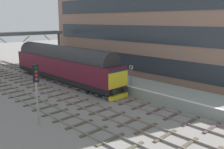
{
  "coord_description": "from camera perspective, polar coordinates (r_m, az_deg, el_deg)",
  "views": [
    {
      "loc": [
        -17.05,
        -19.4,
        7.79
      ],
      "look_at": [
        0.2,
        -1.77,
        2.35
      ],
      "focal_mm": 39.48,
      "sensor_mm": 36.0,
      "label": 1
    }
  ],
  "objects": [
    {
      "name": "ground_plane",
      "position": [
        26.98,
        -2.94,
        -4.37
      ],
      "size": [
        140.0,
        140.0,
        0.0
      ],
      "primitive_type": "plane",
      "color": "gray",
      "rests_on": "ground"
    },
    {
      "name": "track_main",
      "position": [
        26.96,
        -2.94,
        -4.26
      ],
      "size": [
        2.5,
        60.0,
        0.15
      ],
      "color": "gray",
      "rests_on": "ground"
    },
    {
      "name": "track_adjacent_west",
      "position": [
        24.87,
        -9.11,
        -5.85
      ],
      "size": [
        2.5,
        60.0,
        0.15
      ],
      "color": "gray",
      "rests_on": "ground"
    },
    {
      "name": "track_adjacent_far_west",
      "position": [
        23.36,
        -15.26,
        -7.37
      ],
      "size": [
        2.5,
        60.0,
        0.15
      ],
      "color": "gray",
      "rests_on": "ground"
    },
    {
      "name": "station_platform",
      "position": [
        29.26,
        2.34,
        -2.01
      ],
      "size": [
        4.0,
        44.0,
        1.01
      ],
      "color": "gray",
      "rests_on": "ground"
    },
    {
      "name": "station_building",
      "position": [
        35.87,
        6.8,
        15.5
      ],
      "size": [
        4.85,
        34.94,
        19.52
      ],
      "color": "#906F5E",
      "rests_on": "ground"
    },
    {
      "name": "diesel_locomotive",
      "position": [
        31.85,
        -11.34,
        2.61
      ],
      "size": [
        2.74,
        20.09,
        4.68
      ],
      "color": "black",
      "rests_on": "ground"
    },
    {
      "name": "signal_post_near",
      "position": [
        18.87,
        -17.11,
        -2.7
      ],
      "size": [
        0.44,
        0.22,
        4.68
      ],
      "color": "gray",
      "rests_on": "ground"
    },
    {
      "name": "platform_number_sign",
      "position": [
        25.94,
        4.46,
        0.47
      ],
      "size": [
        0.1,
        0.44,
        2.17
      ],
      "color": "slate",
      "rests_on": "station_platform"
    },
    {
      "name": "waiting_passenger",
      "position": [
        30.96,
        -2.97,
        1.62
      ],
      "size": [
        0.37,
        0.51,
        1.64
      ],
      "rotation": [
        0.0,
        0.0,
        1.67
      ],
      "color": "#302F37",
      "rests_on": "station_platform"
    },
    {
      "name": "overhead_footbridge",
      "position": [
        40.65,
        -21.67,
        8.39
      ],
      "size": [
        15.9,
        2.0,
        6.04
      ],
      "color": "slate",
      "rests_on": "ground"
    }
  ]
}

